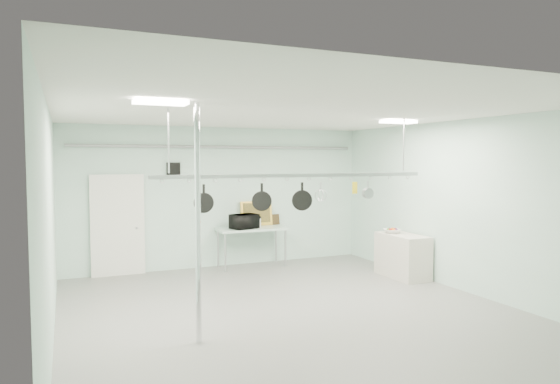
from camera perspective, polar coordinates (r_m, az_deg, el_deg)
name	(u,v)px	position (r m, az deg, el deg)	size (l,w,h in m)	color
floor	(295,314)	(8.17, 1.67, -13.78)	(8.00, 8.00, 0.00)	gray
ceiling	(295,112)	(7.83, 1.72, 9.09)	(7.00, 8.00, 0.02)	silver
back_wall	(221,197)	(11.57, -6.72, -0.58)	(7.00, 0.02, 3.20)	silver
right_wall	(466,206)	(9.84, 20.45, -1.53)	(0.02, 8.00, 3.20)	silver
door	(118,226)	(11.13, -18.06, -3.74)	(1.10, 0.10, 2.20)	silver
wall_vent	(173,169)	(11.25, -12.09, 2.56)	(0.30, 0.04, 0.30)	black
conduit_pipe	(222,147)	(11.45, -6.63, 5.13)	(0.07, 0.07, 6.60)	gray
chrome_pole	(198,224)	(6.71, -9.37, -3.65)	(0.08, 0.08, 3.20)	silver
prep_table	(252,231)	(11.47, -3.24, -4.46)	(1.60, 0.70, 0.91)	silver
side_cabinet	(402,256)	(10.83, 13.82, -7.09)	(0.60, 1.20, 0.90)	beige
pot_rack	(298,174)	(8.16, 2.08, 2.11)	(4.80, 0.06, 1.00)	#B7B7BC
light_panel_left	(161,102)	(6.40, -13.49, 9.95)	(0.65, 0.30, 0.05)	white
light_panel_right	(398,122)	(9.58, 13.38, 7.81)	(0.65, 0.30, 0.05)	white
microwave	(244,221)	(11.30, -4.10, -3.38)	(0.59, 0.40, 0.33)	black
coffee_canister	(257,223)	(11.43, -2.60, -3.56)	(0.16, 0.16, 0.22)	white
painting_large	(256,213)	(11.78, -2.71, -2.46)	(0.78, 0.05, 0.58)	gold
painting_small	(274,220)	(11.96, -0.75, -3.16)	(0.30, 0.04, 0.25)	#352612
fruit_bowl	(392,231)	(10.88, 12.70, -4.38)	(0.36, 0.36, 0.09)	silver
skillet_left	(204,198)	(7.63, -8.71, -0.66)	(0.30, 0.06, 0.41)	black
skillet_mid	(262,197)	(7.92, -2.10, -0.59)	(0.31, 0.06, 0.45)	black
skillet_right	(302,196)	(8.21, 2.54, -0.50)	(0.33, 0.06, 0.46)	black
whisk	(321,192)	(8.36, 4.68, -0.02)	(0.20, 0.20, 0.34)	#A4A5A9
grater	(355,188)	(8.69, 8.55, 0.48)	(0.09, 0.02, 0.22)	yellow
saucepan	(368,190)	(8.83, 10.01, 0.20)	(0.18, 0.10, 0.32)	#BBBCC0
fruit_cluster	(392,229)	(10.88, 12.70, -4.17)	(0.24, 0.24, 0.09)	maroon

